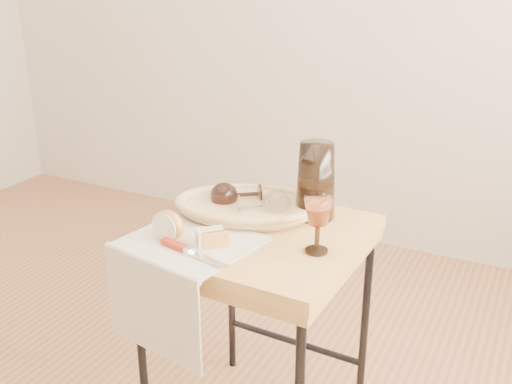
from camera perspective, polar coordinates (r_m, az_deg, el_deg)
The scene contains 10 objects.
side_table at distance 1.79m, azimuth 0.30°, elevation -13.66°, with size 0.54×0.54×0.68m, color olive, non-canonical shape.
tea_towel at distance 1.56m, azimuth -6.25°, elevation -4.72°, with size 0.32×0.29×0.01m, color beige.
bread_basket at distance 1.71m, azimuth -0.86°, elevation -1.54°, with size 0.37×0.25×0.05m, color tan, non-canonical shape.
goblet_lying_a at distance 1.73m, azimuth -1.58°, elevation -0.28°, with size 0.13×0.08×0.08m, color black, non-canonical shape.
goblet_lying_b at distance 1.66m, azimuth 0.45°, elevation -1.21°, with size 0.13×0.08×0.08m, color white, non-canonical shape.
pitcher at distance 1.68m, azimuth 5.70°, elevation 1.08°, with size 0.15×0.23×0.26m, color black, non-canonical shape.
wine_goblet at distance 1.49m, azimuth 5.87°, elevation -3.14°, with size 0.07×0.07×0.15m, color white, non-canonical shape.
apple_half at distance 1.56m, azimuth -8.17°, elevation -3.09°, with size 0.09×0.05×0.08m, color red.
apple_wedge at distance 1.52m, azimuth -4.37°, elevation -4.31°, with size 0.07×0.04×0.05m, color beige.
table_knife at distance 1.49m, azimuth -6.18°, elevation -5.64°, with size 0.21×0.02×0.02m, color silver, non-canonical shape.
Camera 1 is at (1.25, -0.98, 1.37)m, focal length 42.16 mm.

